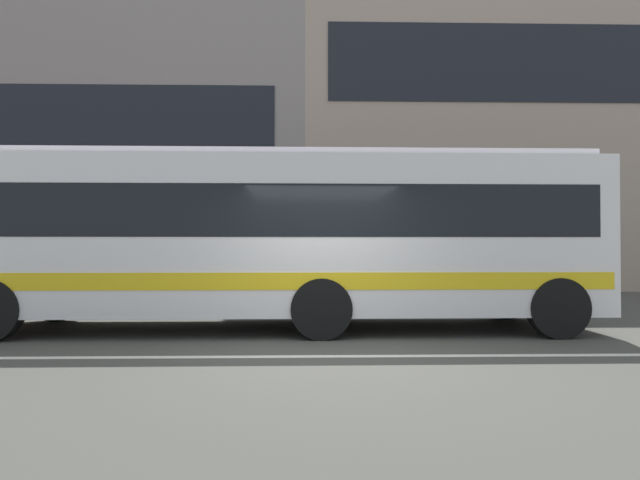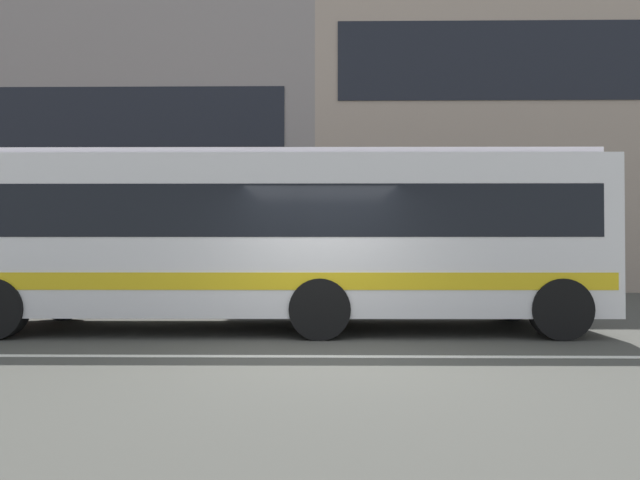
# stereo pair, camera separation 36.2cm
# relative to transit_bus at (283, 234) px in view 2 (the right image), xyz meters

# --- Properties ---
(ground_plane) EXTENTS (160.00, 160.00, 0.00)m
(ground_plane) POSITION_rel_transit_bus_xyz_m (0.71, -2.57, -1.74)
(ground_plane) COLOR #45453F
(lane_centre_line) EXTENTS (60.00, 0.16, 0.01)m
(lane_centre_line) POSITION_rel_transit_bus_xyz_m (0.71, -2.57, -1.74)
(lane_centre_line) COLOR silver
(lane_centre_line) RESTS_ON ground_plane
(apartment_block_left) EXTENTS (25.72, 10.28, 10.21)m
(apartment_block_left) POSITION_rel_transit_bus_xyz_m (-12.45, 13.35, 3.36)
(apartment_block_left) COLOR gray
(apartment_block_left) RESTS_ON ground_plane
(apartment_block_right) EXTENTS (19.27, 10.28, 13.43)m
(apartment_block_right) POSITION_rel_transit_bus_xyz_m (10.04, 13.35, 4.97)
(apartment_block_right) COLOR tan
(apartment_block_right) RESTS_ON ground_plane
(transit_bus) EXTENTS (11.22, 2.71, 3.16)m
(transit_bus) POSITION_rel_transit_bus_xyz_m (0.00, 0.00, 0.00)
(transit_bus) COLOR silver
(transit_bus) RESTS_ON ground_plane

